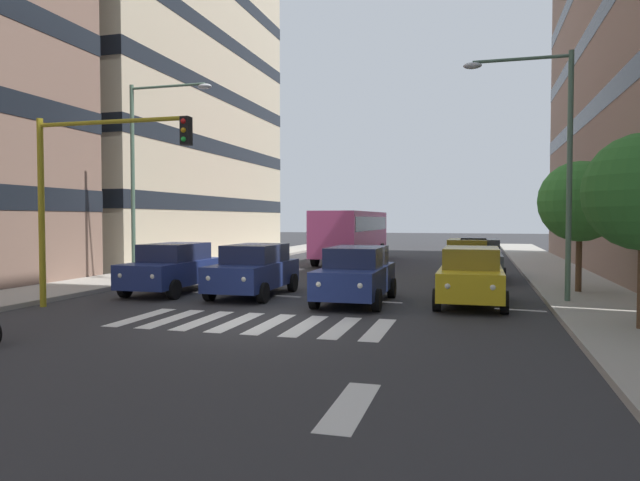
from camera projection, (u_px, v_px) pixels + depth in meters
name	position (u px, v px, depth m)	size (l,w,h in m)	color
ground_plane	(253.00, 323.00, 14.16)	(180.00, 180.00, 0.00)	#2D2D30
building_right_block_0	(157.00, 44.00, 37.53)	(9.46, 21.72, 28.16)	beige
crosswalk_markings	(253.00, 323.00, 14.16)	(6.75, 2.80, 0.01)	silver
lane_arrow_0	(350.00, 406.00, 7.88)	(0.50, 2.20, 0.01)	silver
car_0	(471.00, 275.00, 17.14)	(2.02, 4.44, 1.72)	gold
car_1	(356.00, 274.00, 17.53)	(2.02, 4.44, 1.72)	navy
car_2	(254.00, 269.00, 19.13)	(2.02, 4.44, 1.72)	navy
car_3	(173.00, 267.00, 19.93)	(2.02, 4.44, 1.72)	navy
car_row2_0	(467.00, 259.00, 24.09)	(2.02, 4.44, 1.72)	gold
car_row2_1	(479.00, 258.00, 24.39)	(2.02, 4.44, 1.72)	#474C51
bus_behind_traffic	(352.00, 231.00, 34.00)	(2.78, 10.50, 3.00)	#DB5193
traffic_light_gantry	(83.00, 178.00, 16.24)	(4.93, 0.36, 5.50)	#AD991E
street_lamp_left	(551.00, 149.00, 16.92)	(3.16, 0.28, 7.37)	#4C6B56
street_lamp_right	(145.00, 160.00, 22.59)	(3.55, 0.28, 7.75)	#4C6B56
street_tree_1	(580.00, 202.00, 19.01)	(2.70, 2.70, 4.36)	#513823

